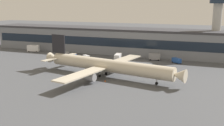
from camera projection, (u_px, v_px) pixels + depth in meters
The scene contains 13 objects.
ground_plane at pixel (82, 72), 120.41m from camera, with size 600.00×600.00×0.00m, color #4C4F54.
terminal_building at pixel (121, 41), 165.89m from camera, with size 170.24×19.90×15.07m.
airliner at pixel (107, 65), 112.21m from camera, with size 64.25×55.61×15.83m.
control_tower at pixel (217, 18), 147.62m from camera, with size 9.06×9.06×35.55m.
catering_truck at pixel (33, 48), 170.40m from camera, with size 7.64×4.51×4.15m.
baggage_tug at pixel (74, 55), 153.17m from camera, with size 3.99×3.93×1.85m.
crew_van at pixel (176, 60), 138.36m from camera, with size 5.30×5.16×2.55m.
belt_loader at pixel (63, 54), 158.56m from camera, with size 6.15×5.69×1.95m.
follow_me_car at pixel (86, 57), 150.04m from camera, with size 4.70×4.05×1.85m.
stair_truck at pixel (154, 57), 145.16m from camera, with size 6.31×3.34×3.55m.
fuel_truck at pixel (118, 57), 145.23m from camera, with size 3.99×8.72×3.35m.
traffic_cone_0 at pixel (65, 77), 111.05m from camera, with size 0.58×0.58×0.73m, color #F2590C.
traffic_cone_1 at pixel (105, 81), 105.64m from camera, with size 0.57×0.57×0.71m, color #F2590C.
Camera 1 is at (54.40, -104.23, 29.46)m, focal length 44.07 mm.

